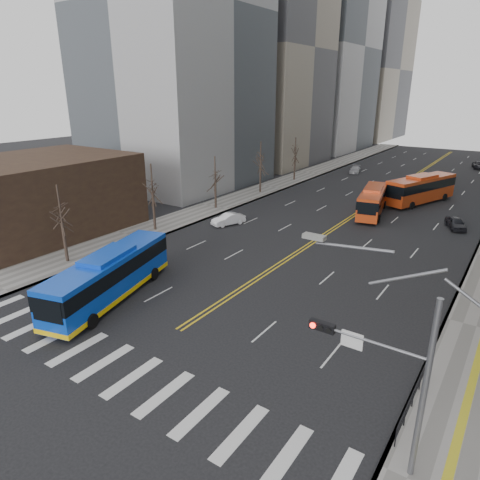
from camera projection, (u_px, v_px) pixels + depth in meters
name	position (u px, v px, depth m)	size (l,w,h in m)	color
ground	(118.00, 370.00, 23.80)	(220.00, 220.00, 0.00)	black
sidewalk_left	(271.00, 187.00, 67.58)	(5.00, 130.00, 0.15)	slate
crosswalk	(118.00, 370.00, 23.80)	(26.70, 4.00, 0.01)	silver
centerline	(395.00, 189.00, 66.64)	(0.55, 100.00, 0.01)	gold
office_towers	(437.00, 29.00, 69.09)	(83.00, 134.00, 58.00)	#9A9A9D
storefront	(38.00, 196.00, 45.57)	(14.00, 18.00, 8.00)	#332019
signal_mast	(388.00, 362.00, 16.43)	(5.37, 0.37, 9.39)	slate
pedestrian_railing	(413.00, 395.00, 20.62)	(0.06, 6.06, 1.02)	black
street_trees	(294.00, 173.00, 52.89)	(35.20, 47.20, 7.60)	black
blue_bus	(110.00, 275.00, 31.28)	(5.81, 12.74, 3.62)	blue
red_bus_near	(373.00, 199.00, 52.57)	(4.50, 10.94, 3.40)	#C03B14
red_bus_far	(421.00, 188.00, 57.85)	(6.79, 12.38, 3.83)	#C03B14
car_white	(228.00, 219.00, 48.91)	(1.39, 3.97, 1.31)	white
car_dark_mid	(456.00, 223.00, 47.53)	(1.55, 3.84, 1.31)	black
car_silver	(355.00, 170.00, 79.03)	(1.70, 4.18, 1.21)	#A4A4AA
car_dark_far	(479.00, 165.00, 83.14)	(2.24, 4.87, 1.35)	black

